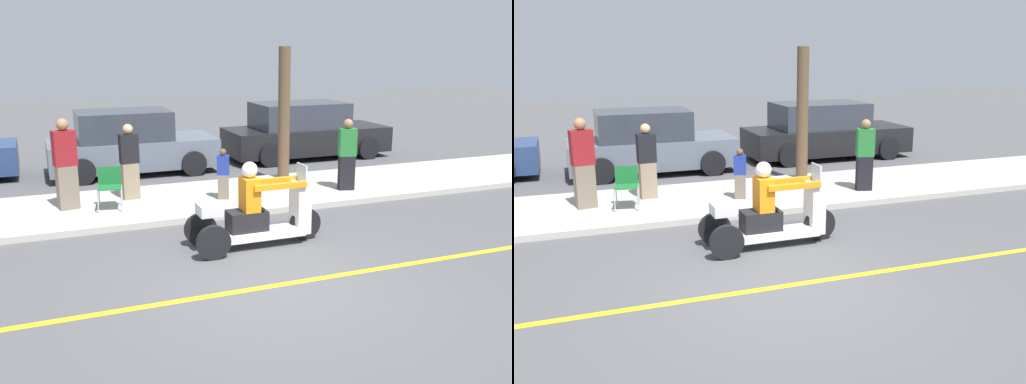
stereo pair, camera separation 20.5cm
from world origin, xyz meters
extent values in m
plane|color=#4C4C4F|center=(0.00, 0.00, 0.00)|extent=(60.00, 60.00, 0.00)
cube|color=gold|center=(0.33, 0.00, 0.00)|extent=(24.00, 0.12, 0.01)
cube|color=#B2ADA3|center=(0.00, 4.60, 0.06)|extent=(28.00, 2.80, 0.12)
cylinder|color=black|center=(1.24, 1.64, 0.28)|extent=(0.55, 0.10, 0.55)
cylinder|color=black|center=(-0.52, 1.27, 0.28)|extent=(0.55, 0.10, 0.55)
cylinder|color=black|center=(-0.52, 2.00, 0.28)|extent=(0.55, 0.10, 0.55)
cube|color=silver|center=(0.33, 1.64, 0.22)|extent=(1.60, 0.51, 0.14)
cube|color=black|center=(0.17, 1.64, 0.46)|extent=(0.64, 0.40, 0.33)
cube|color=silver|center=(1.14, 1.64, 0.59)|extent=(0.24, 0.40, 0.87)
cube|color=silver|center=(1.16, 1.64, 1.17)|extent=(0.03, 0.36, 0.30)
cube|color=silver|center=(-0.47, 1.64, 0.71)|extent=(0.36, 0.40, 0.18)
cube|color=orange|center=(0.22, 1.64, 0.90)|extent=(0.26, 0.38, 0.55)
sphere|color=white|center=(0.22, 1.64, 1.30)|extent=(0.26, 0.26, 0.26)
cube|color=gray|center=(0.35, 1.52, 0.46)|extent=(0.14, 0.14, 0.33)
cube|color=gray|center=(0.35, 1.76, 0.46)|extent=(0.14, 0.14, 0.33)
cube|color=orange|center=(0.68, 1.44, 1.03)|extent=(0.91, 0.09, 0.09)
cube|color=orange|center=(0.68, 1.84, 1.03)|extent=(0.91, 0.09, 0.09)
cube|color=#726656|center=(-2.44, 4.66, 0.55)|extent=(0.43, 0.33, 0.86)
cube|color=maroon|center=(-2.44, 4.66, 1.32)|extent=(0.47, 0.34, 0.68)
sphere|color=#9E704C|center=(-2.44, 4.66, 1.78)|extent=(0.23, 0.23, 0.23)
cube|color=gray|center=(-1.17, 4.97, 0.50)|extent=(0.35, 0.25, 0.76)
cube|color=black|center=(-1.17, 4.97, 1.18)|extent=(0.39, 0.26, 0.60)
sphere|color=tan|center=(-1.17, 4.97, 1.59)|extent=(0.21, 0.21, 0.21)
cube|color=black|center=(3.43, 4.03, 0.50)|extent=(0.38, 0.30, 0.76)
cube|color=#267233|center=(3.43, 4.03, 1.18)|extent=(0.42, 0.31, 0.60)
sphere|color=#9E704C|center=(3.43, 4.03, 1.59)|extent=(0.21, 0.21, 0.21)
cube|color=#726656|center=(0.63, 4.26, 0.38)|extent=(0.27, 0.22, 0.52)
cube|color=navy|center=(0.63, 4.26, 0.84)|extent=(0.29, 0.23, 0.41)
sphere|color=brown|center=(0.63, 4.26, 1.11)|extent=(0.14, 0.14, 0.14)
cylinder|color=#A5A8AD|center=(-1.94, 4.10, 0.34)|extent=(0.02, 0.02, 0.44)
cylinder|color=#A5A8AD|center=(-1.51, 4.02, 0.34)|extent=(0.02, 0.02, 0.44)
cylinder|color=#A5A8AD|center=(-1.87, 4.53, 0.34)|extent=(0.02, 0.02, 0.44)
cylinder|color=#A5A8AD|center=(-1.43, 4.46, 0.34)|extent=(0.02, 0.02, 0.44)
cube|color=#19662D|center=(-1.69, 4.28, 0.57)|extent=(0.51, 0.51, 0.02)
cube|color=#19662D|center=(-1.65, 4.49, 0.75)|extent=(0.44, 0.10, 0.38)
cube|color=slate|center=(-0.60, 8.04, 0.54)|extent=(4.22, 1.84, 0.72)
cube|color=#2D333D|center=(-0.81, 8.04, 1.26)|extent=(2.32, 1.66, 0.73)
cylinder|color=black|center=(0.77, 7.12, 0.32)|extent=(0.64, 0.22, 0.64)
cylinder|color=black|center=(0.77, 8.96, 0.32)|extent=(0.64, 0.22, 0.64)
cylinder|color=black|center=(-1.97, 7.12, 0.32)|extent=(0.64, 0.22, 0.64)
cylinder|color=black|center=(-1.97, 8.96, 0.32)|extent=(0.64, 0.22, 0.64)
cube|color=black|center=(4.56, 8.34, 0.54)|extent=(4.78, 1.86, 0.72)
cube|color=#2D333D|center=(4.32, 8.34, 1.26)|extent=(2.63, 1.68, 0.73)
cylinder|color=black|center=(6.11, 7.41, 0.32)|extent=(0.64, 0.22, 0.64)
cylinder|color=black|center=(6.11, 9.27, 0.32)|extent=(0.64, 0.22, 0.64)
cylinder|color=black|center=(3.00, 7.41, 0.32)|extent=(0.64, 0.22, 0.64)
cylinder|color=black|center=(3.00, 9.27, 0.32)|extent=(0.64, 0.22, 0.64)
cylinder|color=brown|center=(2.59, 5.59, 1.67)|extent=(0.28, 0.28, 3.10)
camera|label=1|loc=(-2.95, -6.74, 3.24)|focal=40.00mm
camera|label=2|loc=(-2.76, -6.81, 3.24)|focal=40.00mm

